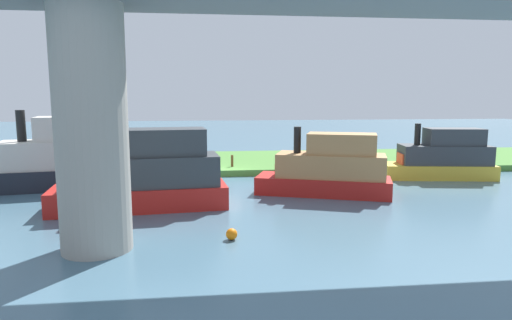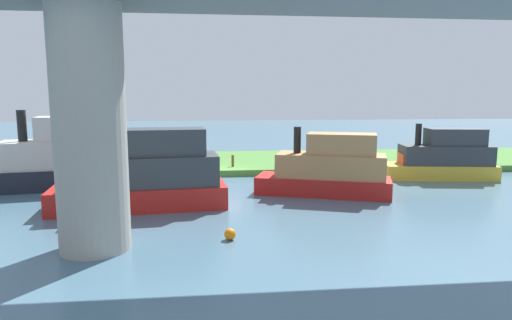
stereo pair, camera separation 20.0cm
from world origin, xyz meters
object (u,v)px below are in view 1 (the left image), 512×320
object	(u,v)px
houseboat_blue	(442,158)
marker_buoy	(232,234)
motorboat_white	(328,170)
riverboat_paddlewheel	(63,159)
person_on_bank	(171,157)
bridge_pylon	(92,131)
mooring_post	(232,161)
motorboat_red	(146,176)

from	to	relation	value
houseboat_blue	marker_buoy	xyz separation A→B (m)	(16.55, 12.78, -1.27)
motorboat_white	riverboat_paddlewheel	bearing A→B (deg)	-13.63
person_on_bank	houseboat_blue	size ratio (longest dim) A/B	0.17
motorboat_white	bridge_pylon	bearing A→B (deg)	36.56
person_on_bank	marker_buoy	size ratio (longest dim) A/B	2.78
bridge_pylon	marker_buoy	distance (m)	7.11
mooring_post	motorboat_white	size ratio (longest dim) A/B	0.11
houseboat_blue	marker_buoy	distance (m)	20.94
motorboat_red	motorboat_white	bearing A→B (deg)	-168.65
mooring_post	motorboat_red	world-z (taller)	motorboat_red
motorboat_white	marker_buoy	bearing A→B (deg)	51.78
houseboat_blue	marker_buoy	world-z (taller)	houseboat_blue
riverboat_paddlewheel	bridge_pylon	bearing A→B (deg)	111.63
houseboat_blue	motorboat_red	bearing A→B (deg)	17.72
riverboat_paddlewheel	motorboat_red	distance (m)	8.91
riverboat_paddlewheel	person_on_bank	bearing A→B (deg)	-140.53
riverboat_paddlewheel	marker_buoy	size ratio (longest dim) A/B	21.32
motorboat_white	motorboat_red	bearing A→B (deg)	11.35
mooring_post	riverboat_paddlewheel	world-z (taller)	riverboat_paddlewheel
mooring_post	marker_buoy	size ratio (longest dim) A/B	1.85
bridge_pylon	riverboat_paddlewheel	bearing A→B (deg)	-68.37
bridge_pylon	mooring_post	world-z (taller)	bridge_pylon
motorboat_red	mooring_post	bearing A→B (deg)	-116.48
motorboat_red	marker_buoy	distance (m)	7.64
motorboat_white	marker_buoy	size ratio (longest dim) A/B	17.40
mooring_post	riverboat_paddlewheel	distance (m)	12.50
mooring_post	motorboat_white	world-z (taller)	motorboat_white
marker_buoy	mooring_post	bearing A→B (deg)	-93.54
person_on_bank	mooring_post	world-z (taller)	person_on_bank
person_on_bank	mooring_post	size ratio (longest dim) A/B	1.50
riverboat_paddlewheel	motorboat_white	size ratio (longest dim) A/B	1.23
bridge_pylon	marker_buoy	size ratio (longest dim) A/B	19.19
mooring_post	person_on_bank	bearing A→B (deg)	-12.56
motorboat_red	marker_buoy	bearing A→B (deg)	125.34
mooring_post	riverboat_paddlewheel	bearing A→B (deg)	20.96
mooring_post	houseboat_blue	size ratio (longest dim) A/B	0.11
motorboat_red	houseboat_blue	xyz separation A→B (m)	(-20.88, -6.67, -0.25)
houseboat_blue	riverboat_paddlewheel	bearing A→B (deg)	0.72
person_on_bank	bridge_pylon	bearing A→B (deg)	85.13
motorboat_red	person_on_bank	bearing A→B (deg)	-92.29
bridge_pylon	motorboat_red	bearing A→B (deg)	-99.38
mooring_post	marker_buoy	world-z (taller)	mooring_post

